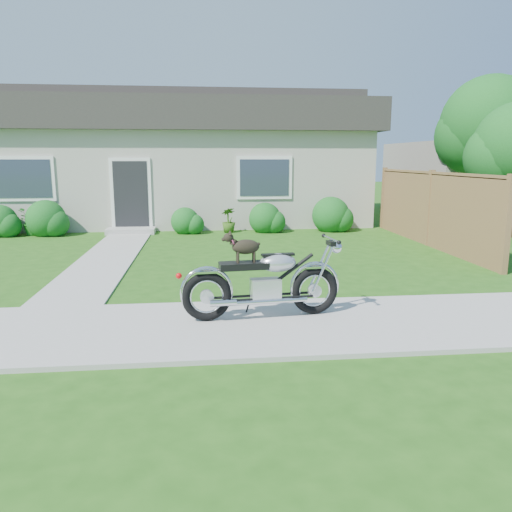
{
  "coord_description": "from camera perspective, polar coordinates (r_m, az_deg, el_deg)",
  "views": [
    {
      "loc": [
        0.6,
        -6.24,
        2.18
      ],
      "look_at": [
        1.38,
        1.0,
        0.75
      ],
      "focal_mm": 35.0,
      "sensor_mm": 36.0,
      "label": 1
    }
  ],
  "objects": [
    {
      "name": "shrub_row",
      "position": [
        14.87,
        -9.3,
        4.24
      ],
      "size": [
        10.64,
        1.13,
        1.13
      ],
      "color": "#17571B",
      "rests_on": "ground"
    },
    {
      "name": "tree_far",
      "position": [
        18.55,
        25.55,
        12.94
      ],
      "size": [
        3.17,
        3.17,
        4.85
      ],
      "color": "#3D2B1C",
      "rests_on": "ground"
    },
    {
      "name": "motorcycle_with_dog",
      "position": [
        6.75,
        1.0,
        -2.82
      ],
      "size": [
        2.22,
        0.6,
        1.18
      ],
      "rotation": [
        0.0,
        0.0,
        0.1
      ],
      "color": "black",
      "rests_on": "sidewalk"
    },
    {
      "name": "ground",
      "position": [
        6.64,
        -11.12,
        -8.28
      ],
      "size": [
        80.0,
        80.0,
        0.0
      ],
      "primitive_type": "plane",
      "color": "#235114",
      "rests_on": "ground"
    },
    {
      "name": "sidewalk",
      "position": [
        6.63,
        -11.13,
        -8.11
      ],
      "size": [
        24.0,
        2.2,
        0.04
      ],
      "primitive_type": "cube",
      "color": "#9E9B93",
      "rests_on": "ground"
    },
    {
      "name": "potted_plant_right",
      "position": [
        14.92,
        -3.15,
        4.11
      ],
      "size": [
        0.56,
        0.56,
        0.74
      ],
      "primitive_type": "imported",
      "rotation": [
        0.0,
        0.0,
        3.65
      ],
      "color": "#335A18",
      "rests_on": "ground"
    },
    {
      "name": "fence",
      "position": [
        13.34,
        19.25,
        5.15
      ],
      "size": [
        0.12,
        6.62,
        1.9
      ],
      "color": "olive",
      "rests_on": "ground"
    },
    {
      "name": "potted_plant_left",
      "position": [
        15.68,
        -24.26,
        3.57
      ],
      "size": [
        0.69,
        0.77,
        0.78
      ],
      "primitive_type": "imported",
      "rotation": [
        0.0,
        0.0,
        4.58
      ],
      "color": "#1A6019",
      "rests_on": "ground"
    },
    {
      "name": "walkway",
      "position": [
        11.64,
        -16.45,
        -0.07
      ],
      "size": [
        1.2,
        8.0,
        0.03
      ],
      "primitive_type": "cube",
      "color": "#9E9B93",
      "rests_on": "ground"
    },
    {
      "name": "house",
      "position": [
        18.25,
        -8.21,
        10.92
      ],
      "size": [
        12.6,
        7.03,
        4.5
      ],
      "color": "#ACA79C",
      "rests_on": "ground"
    }
  ]
}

